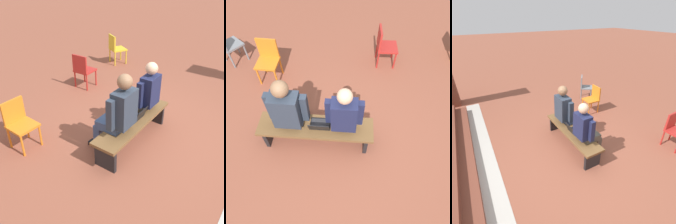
{
  "view_description": "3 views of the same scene",
  "coord_description": "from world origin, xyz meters",
  "views": [
    {
      "loc": [
        3.58,
        1.65,
        2.88
      ],
      "look_at": [
        0.91,
        -0.24,
        0.86
      ],
      "focal_mm": 42.0,
      "sensor_mm": 36.0,
      "label": 1
    },
    {
      "loc": [
        -0.11,
        1.65,
        3.31
      ],
      "look_at": [
        0.03,
        -0.21,
        0.8
      ],
      "focal_mm": 35.0,
      "sensor_mm": 36.0,
      "label": 2
    },
    {
      "loc": [
        -2.43,
        1.65,
        2.83
      ],
      "look_at": [
        0.89,
        -0.24,
        0.67
      ],
      "focal_mm": 28.0,
      "sensor_mm": 36.0,
      "label": 3
    }
  ],
  "objects": [
    {
      "name": "person_adult",
      "position": [
        0.75,
        -0.24,
        0.75
      ],
      "size": [
        0.59,
        0.75,
        1.43
      ],
      "color": "#384C75",
      "rests_on": "ground"
    },
    {
      "name": "plastic_chair_near_bench_right",
      "position": [
        1.54,
        -1.67,
        0.48
      ],
      "size": [
        0.44,
        0.44,
        0.84
      ],
      "color": "orange",
      "rests_on": "ground"
    },
    {
      "name": "laptop",
      "position": [
        0.31,
        -0.16,
        0.5
      ],
      "size": [
        0.32,
        0.29,
        0.21
      ],
      "color": "black",
      "rests_on": "bench"
    },
    {
      "name": "person_student",
      "position": [
        -0.06,
        -0.24,
        0.72
      ],
      "size": [
        0.54,
        0.68,
        1.34
      ],
      "color": "#4C473D",
      "rests_on": "ground"
    },
    {
      "name": "ground_plane",
      "position": [
        0.0,
        0.0,
        0.0
      ],
      "size": [
        60.0,
        60.0,
        0.0
      ],
      "primitive_type": "plane",
      "color": "brown"
    },
    {
      "name": "plastic_chair_near_bench_left",
      "position": [
        -2.56,
        -2.57,
        0.48
      ],
      "size": [
        0.57,
        0.57,
        0.84
      ],
      "color": "gold",
      "rests_on": "ground"
    },
    {
      "name": "bench",
      "position": [
        0.38,
        -0.17,
        0.35
      ],
      "size": [
        1.8,
        0.44,
        0.45
      ],
      "color": "brown",
      "rests_on": "ground"
    },
    {
      "name": "plastic_chair_foreground",
      "position": [
        -0.78,
        -2.28,
        0.48
      ],
      "size": [
        0.43,
        0.43,
        0.84
      ],
      "color": "red",
      "rests_on": "ground"
    }
  ]
}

